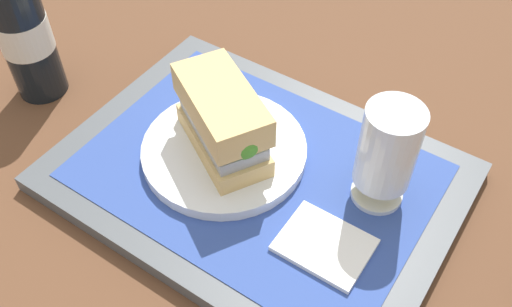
{
  "coord_description": "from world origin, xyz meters",
  "views": [
    {
      "loc": [
        0.23,
        -0.34,
        0.51
      ],
      "look_at": [
        0.0,
        0.0,
        0.05
      ],
      "focal_mm": 39.48,
      "sensor_mm": 36.0,
      "label": 1
    }
  ],
  "objects_px": {
    "plate": "(225,149)",
    "sandwich": "(225,120)",
    "second_bottle": "(21,24)",
    "beer_glass": "(387,154)"
  },
  "relations": [
    {
      "from": "second_bottle",
      "to": "sandwich",
      "type": "bearing_deg",
      "value": 4.85
    },
    {
      "from": "plate",
      "to": "second_bottle",
      "type": "relative_size",
      "value": 0.71
    },
    {
      "from": "second_bottle",
      "to": "beer_glass",
      "type": "bearing_deg",
      "value": 8.39
    },
    {
      "from": "beer_glass",
      "to": "second_bottle",
      "type": "relative_size",
      "value": 0.47
    },
    {
      "from": "sandwich",
      "to": "second_bottle",
      "type": "bearing_deg",
      "value": -144.55
    },
    {
      "from": "sandwich",
      "to": "plate",
      "type": "bearing_deg",
      "value": 180.0
    },
    {
      "from": "plate",
      "to": "beer_glass",
      "type": "xyz_separation_m",
      "value": [
        0.17,
        0.04,
        0.06
      ]
    },
    {
      "from": "plate",
      "to": "sandwich",
      "type": "xyz_separation_m",
      "value": [
        0.0,
        -0.0,
        0.05
      ]
    },
    {
      "from": "plate",
      "to": "beer_glass",
      "type": "bearing_deg",
      "value": 13.46
    },
    {
      "from": "beer_glass",
      "to": "plate",
      "type": "bearing_deg",
      "value": -166.54
    }
  ]
}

